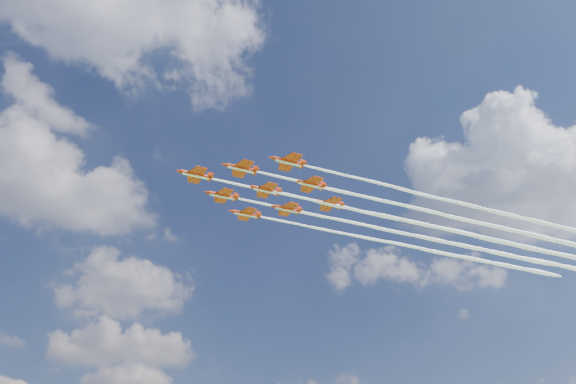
# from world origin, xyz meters

# --- Properties ---
(jet_lead) EXTENTS (134.91, 8.77, 2.56)m
(jet_lead) POSITION_xyz_m (50.19, 3.70, 81.11)
(jet_lead) COLOR red
(jet_row2_port) EXTENTS (134.91, 8.77, 2.56)m
(jet_row2_port) POSITION_xyz_m (59.94, -4.28, 81.11)
(jet_row2_port) COLOR red
(jet_row2_starb) EXTENTS (134.91, 8.77, 2.56)m
(jet_row2_starb) POSITION_xyz_m (60.21, 11.34, 81.11)
(jet_row2_starb) COLOR red
(jet_row3_port) EXTENTS (134.91, 8.77, 2.56)m
(jet_row3_port) POSITION_xyz_m (69.68, -12.26, 81.11)
(jet_row3_port) COLOR red
(jet_row3_centre) EXTENTS (134.91, 8.77, 2.56)m
(jet_row3_centre) POSITION_xyz_m (69.95, 3.36, 81.11)
(jet_row3_centre) COLOR red
(jet_row3_starb) EXTENTS (134.91, 8.77, 2.56)m
(jet_row3_starb) POSITION_xyz_m (70.22, 18.97, 81.11)
(jet_row3_starb) COLOR red
(jet_row4_port) EXTENTS (134.91, 8.77, 2.56)m
(jet_row4_port) POSITION_xyz_m (79.70, -4.62, 81.11)
(jet_row4_port) COLOR red
(jet_row4_starb) EXTENTS (134.91, 8.77, 2.56)m
(jet_row4_starb) POSITION_xyz_m (79.97, 11.00, 81.11)
(jet_row4_starb) COLOR red
(jet_tail) EXTENTS (134.91, 8.77, 2.56)m
(jet_tail) POSITION_xyz_m (89.72, 3.02, 81.11)
(jet_tail) COLOR red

